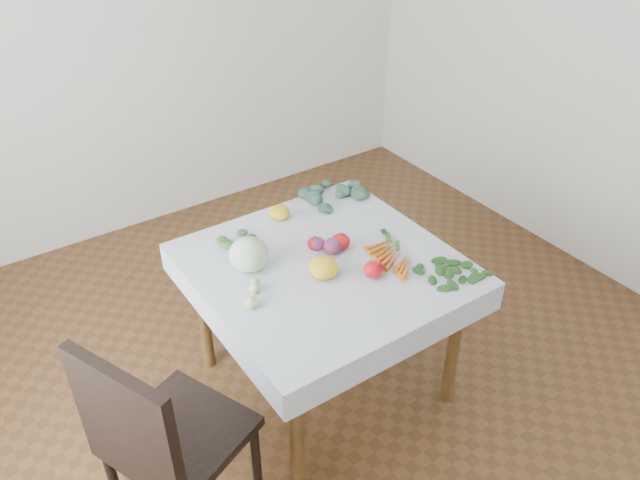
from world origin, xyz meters
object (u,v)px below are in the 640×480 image
at_px(table, 325,281).
at_px(carrot_bunch, 393,256).
at_px(chair, 158,437).
at_px(cabbage, 249,254).
at_px(heirloom_back, 279,212).

height_order(table, carrot_bunch, carrot_bunch).
relative_size(table, chair, 0.99).
distance_m(table, cabbage, 0.38).
bearing_deg(heirloom_back, chair, -141.86).
distance_m(table, chair, 1.02).
bearing_deg(table, chair, -160.72).
distance_m(cabbage, carrot_bunch, 0.65).
bearing_deg(table, cabbage, 153.01).
relative_size(heirloom_back, carrot_bunch, 0.35).
xyz_separation_m(chair, cabbage, (0.66, 0.49, 0.25)).
bearing_deg(carrot_bunch, heirloom_back, 113.18).
height_order(table, chair, chair).
bearing_deg(heirloom_back, carrot_bunch, -66.82).
bearing_deg(carrot_bunch, chair, -171.22).
height_order(cabbage, carrot_bunch, cabbage).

